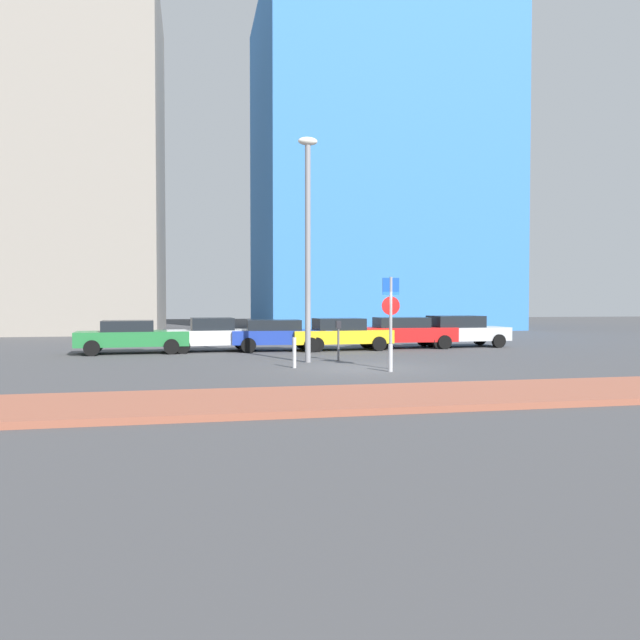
{
  "coord_description": "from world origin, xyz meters",
  "views": [
    {
      "loc": [
        -5.47,
        -19.36,
        2.18
      ],
      "look_at": [
        -0.61,
        3.79,
        1.48
      ],
      "focal_mm": 34.53,
      "sensor_mm": 36.0,
      "label": 1
    }
  ],
  "objects_px": {
    "parked_car_white": "(213,334)",
    "traffic_bollard_mid": "(390,358)",
    "parking_meter": "(338,335)",
    "street_lamp": "(308,232)",
    "parked_car_red": "(406,332)",
    "traffic_bollard_near": "(294,353)",
    "parked_car_green": "(132,336)",
    "parking_sign_post": "(391,311)",
    "parked_car_yellow": "(340,334)",
    "parked_car_blue": "(279,334)",
    "parked_car_silver": "(459,331)"
  },
  "relations": [
    {
      "from": "parked_car_white",
      "to": "traffic_bollard_mid",
      "type": "xyz_separation_m",
      "value": [
        5.15,
        -9.08,
        -0.33
      ]
    },
    {
      "from": "parking_meter",
      "to": "street_lamp",
      "type": "xyz_separation_m",
      "value": [
        -1.21,
        -0.33,
        3.71
      ]
    },
    {
      "from": "parked_car_red",
      "to": "traffic_bollard_near",
      "type": "relative_size",
      "value": 4.4
    },
    {
      "from": "parked_car_green",
      "to": "parking_sign_post",
      "type": "distance_m",
      "value": 11.94
    },
    {
      "from": "parked_car_yellow",
      "to": "parked_car_red",
      "type": "distance_m",
      "value": 3.38
    },
    {
      "from": "parked_car_yellow",
      "to": "parked_car_red",
      "type": "bearing_deg",
      "value": 8.8
    },
    {
      "from": "parked_car_green",
      "to": "parked_car_blue",
      "type": "xyz_separation_m",
      "value": [
        6.29,
        0.04,
        0.01
      ]
    },
    {
      "from": "parking_meter",
      "to": "street_lamp",
      "type": "relative_size",
      "value": 0.18
    },
    {
      "from": "parked_car_blue",
      "to": "street_lamp",
      "type": "distance_m",
      "value": 6.65
    },
    {
      "from": "parked_car_blue",
      "to": "parked_car_red",
      "type": "xyz_separation_m",
      "value": [
        6.08,
        0.43,
        0.03
      ]
    },
    {
      "from": "parked_car_green",
      "to": "parked_car_white",
      "type": "relative_size",
      "value": 1.16
    },
    {
      "from": "parked_car_silver",
      "to": "parking_sign_post",
      "type": "xyz_separation_m",
      "value": [
        -6.33,
        -8.61,
        1.09
      ]
    },
    {
      "from": "parking_sign_post",
      "to": "traffic_bollard_near",
      "type": "xyz_separation_m",
      "value": [
        -3.01,
        0.95,
        -1.37
      ]
    },
    {
      "from": "street_lamp",
      "to": "parked_car_silver",
      "type": "bearing_deg",
      "value": 34.74
    },
    {
      "from": "parked_car_blue",
      "to": "parking_sign_post",
      "type": "relative_size",
      "value": 1.48
    },
    {
      "from": "parked_car_white",
      "to": "parked_car_silver",
      "type": "xyz_separation_m",
      "value": [
        11.73,
        0.27,
        0.03
      ]
    },
    {
      "from": "traffic_bollard_near",
      "to": "parked_car_red",
      "type": "bearing_deg",
      "value": 48.78
    },
    {
      "from": "parking_meter",
      "to": "parked_car_silver",
      "type": "bearing_deg",
      "value": 37.35
    },
    {
      "from": "traffic_bollard_near",
      "to": "parked_car_blue",
      "type": "bearing_deg",
      "value": 85.95
    },
    {
      "from": "parked_car_silver",
      "to": "parking_meter",
      "type": "relative_size",
      "value": 3.07
    },
    {
      "from": "parking_meter",
      "to": "traffic_bollard_mid",
      "type": "height_order",
      "value": "parking_meter"
    },
    {
      "from": "parked_car_white",
      "to": "parked_car_yellow",
      "type": "relative_size",
      "value": 0.87
    },
    {
      "from": "parked_car_green",
      "to": "parked_car_red",
      "type": "distance_m",
      "value": 12.38
    },
    {
      "from": "parking_meter",
      "to": "traffic_bollard_mid",
      "type": "xyz_separation_m",
      "value": [
        0.76,
        -3.75,
        -0.52
      ]
    },
    {
      "from": "parked_car_white",
      "to": "street_lamp",
      "type": "bearing_deg",
      "value": -60.65
    },
    {
      "from": "parked_car_silver",
      "to": "parking_meter",
      "type": "xyz_separation_m",
      "value": [
        -7.34,
        -5.6,
        0.16
      ]
    },
    {
      "from": "parked_car_yellow",
      "to": "parking_sign_post",
      "type": "height_order",
      "value": "parking_sign_post"
    },
    {
      "from": "parked_car_white",
      "to": "parked_car_yellow",
      "type": "bearing_deg",
      "value": -3.92
    },
    {
      "from": "parked_car_white",
      "to": "parked_car_blue",
      "type": "bearing_deg",
      "value": -5.83
    },
    {
      "from": "parking_sign_post",
      "to": "traffic_bollard_mid",
      "type": "height_order",
      "value": "parking_sign_post"
    },
    {
      "from": "traffic_bollard_near",
      "to": "traffic_bollard_mid",
      "type": "xyz_separation_m",
      "value": [
        2.75,
        -1.69,
        -0.07
      ]
    },
    {
      "from": "street_lamp",
      "to": "parking_sign_post",
      "type": "bearing_deg",
      "value": -50.27
    },
    {
      "from": "parked_car_yellow",
      "to": "traffic_bollard_mid",
      "type": "distance_m",
      "value": 8.71
    },
    {
      "from": "parked_car_blue",
      "to": "street_lamp",
      "type": "relative_size",
      "value": 0.55
    },
    {
      "from": "parked_car_green",
      "to": "parked_car_red",
      "type": "xyz_separation_m",
      "value": [
        12.37,
        0.46,
        0.04
      ]
    },
    {
      "from": "parked_car_yellow",
      "to": "parked_car_silver",
      "type": "xyz_separation_m",
      "value": [
        6.09,
        0.66,
        0.05
      ]
    },
    {
      "from": "traffic_bollard_mid",
      "to": "street_lamp",
      "type": "bearing_deg",
      "value": 119.93
    },
    {
      "from": "parked_car_silver",
      "to": "traffic_bollard_near",
      "type": "distance_m",
      "value": 12.08
    },
    {
      "from": "parking_meter",
      "to": "parked_car_green",
      "type": "bearing_deg",
      "value": 147.26
    },
    {
      "from": "parked_car_white",
      "to": "street_lamp",
      "type": "distance_m",
      "value": 7.57
    },
    {
      "from": "parked_car_silver",
      "to": "traffic_bollard_mid",
      "type": "height_order",
      "value": "parked_car_silver"
    },
    {
      "from": "parked_car_green",
      "to": "parked_car_yellow",
      "type": "relative_size",
      "value": 1.02
    },
    {
      "from": "parked_car_red",
      "to": "street_lamp",
      "type": "height_order",
      "value": "street_lamp"
    },
    {
      "from": "parked_car_white",
      "to": "parked_car_yellow",
      "type": "distance_m",
      "value": 5.66
    },
    {
      "from": "parked_car_yellow",
      "to": "parking_sign_post",
      "type": "bearing_deg",
      "value": -91.72
    },
    {
      "from": "parking_meter",
      "to": "traffic_bollard_mid",
      "type": "relative_size",
      "value": 1.72
    },
    {
      "from": "parked_car_yellow",
      "to": "street_lamp",
      "type": "xyz_separation_m",
      "value": [
        -2.46,
        -5.27,
        3.92
      ]
    },
    {
      "from": "parked_car_green",
      "to": "parked_car_silver",
      "type": "bearing_deg",
      "value": 2.3
    },
    {
      "from": "parked_car_yellow",
      "to": "traffic_bollard_mid",
      "type": "bearing_deg",
      "value": -93.25
    },
    {
      "from": "parked_car_blue",
      "to": "parking_sign_post",
      "type": "bearing_deg",
      "value": -72.68
    }
  ]
}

